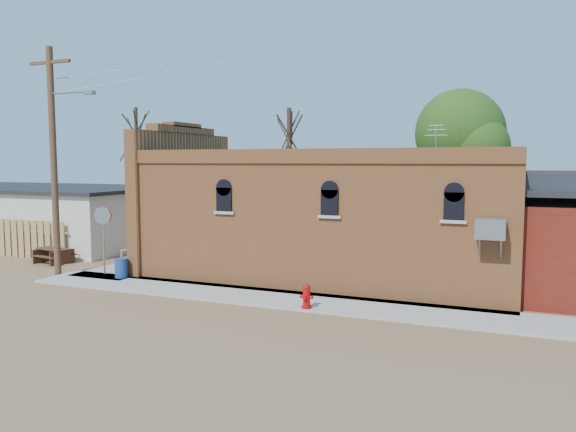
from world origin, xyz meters
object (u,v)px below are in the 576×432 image
at_px(brick_bar, 325,217).
at_px(utility_pole, 55,156).
at_px(fire_hydrant, 307,296).
at_px(picnic_table, 54,253).
at_px(stop_sign, 103,222).
at_px(trash_barrel, 121,268).

bearing_deg(brick_bar, utility_pole, -156.31).
xyz_separation_m(fire_hydrant, picnic_table, (-13.34, 3.20, -0.00)).
xyz_separation_m(fire_hydrant, stop_sign, (-9.29, 1.80, 1.72)).
relative_size(stop_sign, picnic_table, 1.51).
bearing_deg(picnic_table, utility_pole, -32.51).
bearing_deg(stop_sign, brick_bar, 36.51).
bearing_deg(trash_barrel, stop_sign, 164.27).
bearing_deg(utility_pole, fire_hydrant, -6.21).
height_order(fire_hydrant, stop_sign, stop_sign).
height_order(stop_sign, trash_barrel, stop_sign).
relative_size(brick_bar, fire_hydrant, 21.90).
xyz_separation_m(utility_pole, fire_hydrant, (11.07, -1.20, -4.32)).
bearing_deg(fire_hydrant, utility_pole, 178.79).
xyz_separation_m(stop_sign, picnic_table, (-4.05, 1.40, -1.72)).
bearing_deg(fire_hydrant, brick_bar, 108.11).
bearing_deg(brick_bar, stop_sign, -155.24).
distance_m(utility_pole, stop_sign, 3.21).
distance_m(brick_bar, picnic_table, 12.42).
height_order(utility_pole, fire_hydrant, utility_pole).
distance_m(utility_pole, fire_hydrant, 11.94).
relative_size(utility_pole, trash_barrel, 12.01).
xyz_separation_m(brick_bar, trash_barrel, (-6.94, -3.99, -1.88)).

